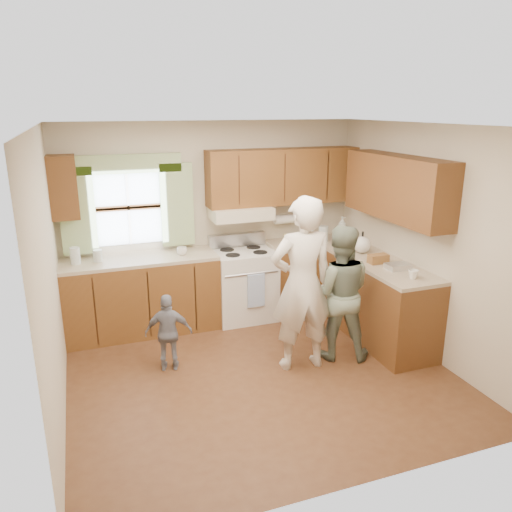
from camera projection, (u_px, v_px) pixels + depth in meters
name	position (u px, v px, depth m)	size (l,w,h in m)	color
room	(260.00, 258.00, 4.83)	(3.80, 3.80, 3.80)	#4C2A17
kitchen_fixtures	(277.00, 261.00, 6.11)	(3.80, 2.25, 2.15)	#4F2B10
stove	(244.00, 283.00, 6.44)	(0.76, 0.67, 1.07)	silver
woman_left	(302.00, 285.00, 5.08)	(0.67, 0.44, 1.84)	beige
woman_right	(339.00, 293.00, 5.35)	(0.72, 0.56, 1.49)	#25412A
child	(169.00, 333.00, 5.16)	(0.49, 0.20, 0.83)	gray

